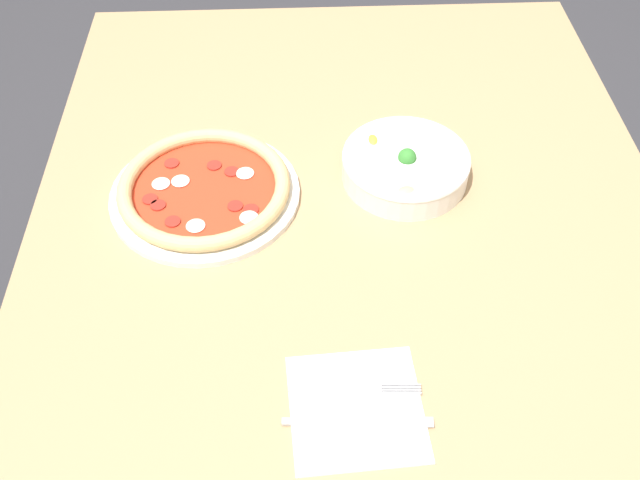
# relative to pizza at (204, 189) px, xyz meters

# --- Properties ---
(ground_plane) EXTENTS (8.00, 8.00, 0.00)m
(ground_plane) POSITION_rel_pizza_xyz_m (0.01, 0.25, -0.76)
(ground_plane) COLOR #333338
(dining_table) EXTENTS (1.27, 1.09, 0.74)m
(dining_table) POSITION_rel_pizza_xyz_m (0.01, 0.25, -0.11)
(dining_table) COLOR tan
(dining_table) RESTS_ON ground_plane
(pizza) EXTENTS (0.33, 0.33, 0.04)m
(pizza) POSITION_rel_pizza_xyz_m (0.00, 0.00, 0.00)
(pizza) COLOR white
(pizza) RESTS_ON dining_table
(bowl) EXTENTS (0.22, 0.22, 0.07)m
(bowl) POSITION_rel_pizza_xyz_m (-0.03, 0.35, 0.01)
(bowl) COLOR white
(bowl) RESTS_ON dining_table
(napkin) EXTENTS (0.19, 0.19, 0.00)m
(napkin) POSITION_rel_pizza_xyz_m (0.42, 0.23, -0.02)
(napkin) COLOR white
(napkin) RESTS_ON dining_table
(fork) EXTENTS (0.02, 0.18, 0.00)m
(fork) POSITION_rel_pizza_xyz_m (0.39, 0.23, -0.01)
(fork) COLOR silver
(fork) RESTS_ON napkin
(knife) EXTENTS (0.02, 0.20, 0.01)m
(knife) POSITION_rel_pizza_xyz_m (0.44, 0.22, -0.01)
(knife) COLOR silver
(knife) RESTS_ON napkin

